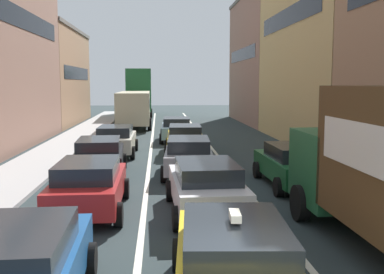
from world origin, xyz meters
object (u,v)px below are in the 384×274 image
at_px(sedan_centre_lane_second, 206,186).
at_px(sedan_right_lane_behind_truck, 293,164).
at_px(coupe_centre_lane_fourth, 185,138).
at_px(wagon_left_lane_second, 89,185).
at_px(sedan_centre_lane_fifth, 176,129).
at_px(sedan_left_lane_fourth, 116,140).
at_px(hatchback_centre_lane_third, 188,155).
at_px(bus_far_queue_secondary, 138,90).
at_px(sedan_left_lane_third, 99,156).
at_px(bus_mid_queue_primary, 135,106).
at_px(sedan_left_lane_front, 17,270).
at_px(taxi_centre_lane_front, 234,262).

height_order(sedan_centre_lane_second, sedan_right_lane_behind_truck, same).
height_order(coupe_centre_lane_fourth, sedan_right_lane_behind_truck, same).
bearing_deg(wagon_left_lane_second, sedan_centre_lane_fifth, -11.70).
xyz_separation_m(sedan_centre_lane_second, sedan_right_lane_behind_truck, (3.42, 3.17, 0.00)).
bearing_deg(sedan_right_lane_behind_truck, sedan_left_lane_fourth, 41.21).
relative_size(wagon_left_lane_second, hatchback_centre_lane_third, 0.98).
bearing_deg(bus_far_queue_secondary, sedan_centre_lane_second, -177.19).
height_order(sedan_left_lane_third, bus_mid_queue_primary, bus_mid_queue_primary).
bearing_deg(sedan_left_lane_fourth, sedan_left_lane_third, 178.61).
distance_m(sedan_left_lane_front, wagon_left_lane_second, 5.88).
relative_size(sedan_left_lane_third, sedan_centre_lane_fifth, 1.01).
relative_size(taxi_centre_lane_front, coupe_centre_lane_fourth, 1.01).
height_order(taxi_centre_lane_front, sedan_left_lane_front, taxi_centre_lane_front).
bearing_deg(bus_mid_queue_primary, sedan_left_lane_fourth, 178.50).
xyz_separation_m(coupe_centre_lane_fourth, bus_far_queue_secondary, (-3.56, 27.18, 2.03)).
relative_size(wagon_left_lane_second, coupe_centre_lane_fourth, 0.99).
distance_m(wagon_left_lane_second, bus_mid_queue_primary, 25.56).
bearing_deg(sedan_centre_lane_second, sedan_left_lane_front, 145.52).
height_order(taxi_centre_lane_front, sedan_left_lane_third, taxi_centre_lane_front).
xyz_separation_m(sedan_centre_lane_second, sedan_left_lane_third, (-3.63, 5.54, 0.00)).
xyz_separation_m(sedan_left_lane_third, bus_mid_queue_primary, (0.32, 20.41, 0.96)).
xyz_separation_m(hatchback_centre_lane_third, bus_mid_queue_primary, (-3.18, 20.49, 0.96)).
bearing_deg(sedan_left_lane_fourth, sedan_right_lane_behind_truck, -137.25).
bearing_deg(sedan_right_lane_behind_truck, sedan_centre_lane_second, 131.67).
bearing_deg(bus_far_queue_secondary, bus_mid_queue_primary, 178.48).
bearing_deg(sedan_centre_lane_second, sedan_left_lane_third, 31.24).
bearing_deg(bus_mid_queue_primary, coupe_centre_lane_fourth, -168.23).
bearing_deg(sedan_left_lane_front, hatchback_centre_lane_third, -18.92).
bearing_deg(bus_far_queue_secondary, wagon_left_lane_second, 177.91).
height_order(sedan_left_lane_front, sedan_left_lane_third, same).
distance_m(coupe_centre_lane_fourth, sedan_right_lane_behind_truck, 8.50).
relative_size(sedan_left_lane_front, bus_mid_queue_primary, 0.41).
relative_size(sedan_left_lane_front, sedan_left_lane_fourth, 1.01).
bearing_deg(taxi_centre_lane_front, sedan_left_lane_third, 21.67).
distance_m(wagon_left_lane_second, hatchback_centre_lane_third, 5.95).
height_order(wagon_left_lane_second, bus_mid_queue_primary, bus_mid_queue_primary).
height_order(sedan_left_lane_third, coupe_centre_lane_fourth, same).
height_order(sedan_left_lane_fourth, sedan_centre_lane_fifth, same).
xyz_separation_m(sedan_left_lane_third, coupe_centre_lane_fourth, (3.69, 5.44, 0.00)).
bearing_deg(bus_mid_queue_primary, bus_far_queue_secondary, 0.03).
relative_size(sedan_centre_lane_second, coupe_centre_lane_fourth, 1.00).
bearing_deg(sedan_centre_lane_second, bus_mid_queue_primary, 5.25).
relative_size(sedan_right_lane_behind_truck, bus_far_queue_secondary, 0.41).
xyz_separation_m(taxi_centre_lane_front, bus_mid_queue_primary, (-3.19, 31.35, 0.96)).
bearing_deg(bus_far_queue_secondary, sedan_right_lane_behind_truck, -171.25).
bearing_deg(sedan_left_lane_third, wagon_left_lane_second, -179.44).
bearing_deg(bus_far_queue_secondary, taxi_centre_lane_front, -178.00).
bearing_deg(sedan_left_lane_fourth, sedan_centre_lane_fifth, -31.12).
bearing_deg(bus_mid_queue_primary, wagon_left_lane_second, 179.20).
bearing_deg(coupe_centre_lane_fourth, sedan_left_lane_third, 148.18).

